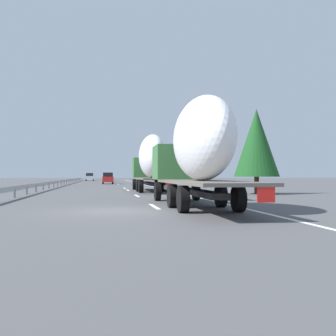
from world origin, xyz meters
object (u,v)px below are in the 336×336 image
Objects in this scene: car_red_compact at (108,178)px; car_white_van at (90,177)px; car_yellow_coupe at (107,177)px; road_sign at (156,169)px; truck_lead at (151,161)px; truck_trailing at (196,149)px.

car_white_van reaches higher than car_red_compact.
car_red_compact is (-19.70, 0.02, 0.01)m from car_yellow_coupe.
car_white_van is at bearing 6.52° from car_red_compact.
car_yellow_coupe is 1.09× the size of car_white_van.
car_red_compact is 11.48m from road_sign.
road_sign reaches higher than car_white_van.
truck_lead reaches higher than car_red_compact.
car_white_van is 45.13m from road_sign.
truck_trailing reaches higher than car_white_van.
truck_trailing is 3.38× the size of car_red_compact.
truck_lead is 0.93× the size of truck_trailing.
truck_trailing is 67.04m from car_yellow_coupe.
car_red_compact is (47.23, 3.35, -1.69)m from truck_trailing.
car_red_compact is at bearing 34.43° from road_sign.
road_sign is (-9.41, -6.45, 1.33)m from car_red_compact.
car_white_van is 1.32× the size of road_sign.
truck_trailing is at bearing 175.31° from road_sign.
road_sign is (37.83, -3.10, -0.36)m from truck_trailing.
car_white_van is (64.45, 7.29, -1.74)m from truck_lead.
car_yellow_coupe is 29.84m from road_sign.
truck_trailing reaches higher than road_sign.
road_sign is at bearing -8.58° from truck_lead.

